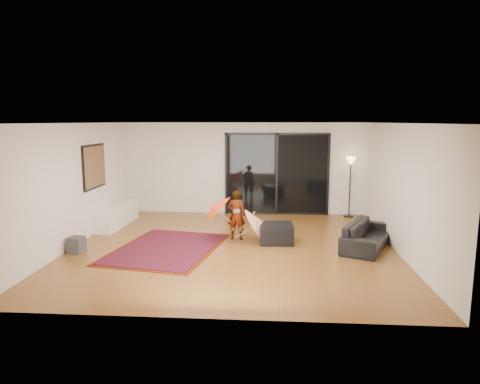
# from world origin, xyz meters

# --- Properties ---
(floor) EXTENTS (7.00, 7.00, 0.00)m
(floor) POSITION_xyz_m (0.00, 0.00, 0.00)
(floor) COLOR #936128
(floor) RESTS_ON ground
(ceiling) EXTENTS (7.00, 7.00, 0.00)m
(ceiling) POSITION_xyz_m (0.00, 0.00, 2.70)
(ceiling) COLOR white
(ceiling) RESTS_ON wall_back
(wall_back) EXTENTS (7.00, 0.00, 7.00)m
(wall_back) POSITION_xyz_m (0.00, 3.50, 1.35)
(wall_back) COLOR silver
(wall_back) RESTS_ON floor
(wall_front) EXTENTS (7.00, 0.00, 7.00)m
(wall_front) POSITION_xyz_m (0.00, -3.50, 1.35)
(wall_front) COLOR silver
(wall_front) RESTS_ON floor
(wall_left) EXTENTS (0.00, 7.00, 7.00)m
(wall_left) POSITION_xyz_m (-3.50, 0.00, 1.35)
(wall_left) COLOR silver
(wall_left) RESTS_ON floor
(wall_right) EXTENTS (0.00, 7.00, 7.00)m
(wall_right) POSITION_xyz_m (3.50, 0.00, 1.35)
(wall_right) COLOR silver
(wall_right) RESTS_ON floor
(sliding_door) EXTENTS (3.06, 0.07, 2.40)m
(sliding_door) POSITION_xyz_m (1.00, 3.47, 1.20)
(sliding_door) COLOR black
(sliding_door) RESTS_ON wall_back
(painting) EXTENTS (0.04, 1.28, 1.08)m
(painting) POSITION_xyz_m (-3.46, 1.00, 1.65)
(painting) COLOR black
(painting) RESTS_ON wall_left
(media_console) EXTENTS (0.57, 1.98, 0.54)m
(media_console) POSITION_xyz_m (-3.25, 1.72, 0.27)
(media_console) COLOR white
(media_console) RESTS_ON floor
(speaker) EXTENTS (0.34, 0.34, 0.34)m
(speaker) POSITION_xyz_m (-3.25, -0.66, 0.17)
(speaker) COLOR #424244
(speaker) RESTS_ON floor
(persian_rug) EXTENTS (2.54, 3.20, 0.02)m
(persian_rug) POSITION_xyz_m (-1.42, -0.26, 0.01)
(persian_rug) COLOR #531707
(persian_rug) RESTS_ON floor
(sofa) EXTENTS (1.50, 2.07, 0.56)m
(sofa) POSITION_xyz_m (2.95, 0.16, 0.28)
(sofa) COLOR black
(sofa) RESTS_ON floor
(ottoman) EXTENTS (0.78, 0.78, 0.42)m
(ottoman) POSITION_xyz_m (0.96, 0.42, 0.21)
(ottoman) COLOR black
(ottoman) RESTS_ON floor
(floor_lamp) EXTENTS (0.30, 0.30, 1.73)m
(floor_lamp) POSITION_xyz_m (3.10, 3.25, 1.37)
(floor_lamp) COLOR black
(floor_lamp) RESTS_ON floor
(child) EXTENTS (0.45, 0.32, 1.16)m
(child) POSITION_xyz_m (0.03, 0.62, 0.58)
(child) COLOR #999999
(child) RESTS_ON floor
(parasol_orange) EXTENTS (0.70, 0.83, 0.88)m
(parasol_orange) POSITION_xyz_m (-0.52, 0.57, 0.73)
(parasol_orange) COLOR #F5350C
(parasol_orange) RESTS_ON child
(parasol_white) EXTENTS (0.63, 0.87, 0.94)m
(parasol_white) POSITION_xyz_m (0.63, 0.47, 0.50)
(parasol_white) COLOR white
(parasol_white) RESTS_ON floor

